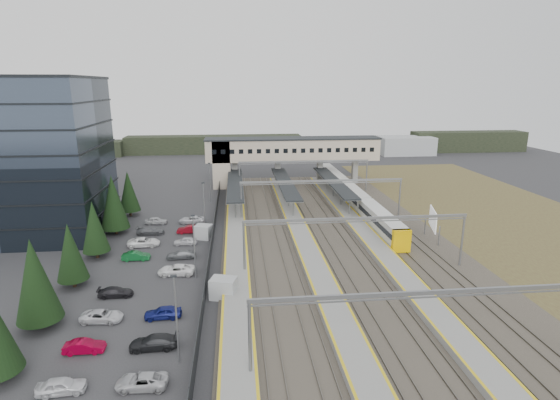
{
  "coord_description": "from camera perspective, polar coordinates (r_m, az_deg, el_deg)",
  "views": [
    {
      "loc": [
        -2.73,
        -58.27,
        22.96
      ],
      "look_at": [
        4.59,
        13.23,
        4.0
      ],
      "focal_mm": 28.0,
      "sensor_mm": 36.0,
      "label": 1
    }
  ],
  "objects": [
    {
      "name": "gantries",
      "position": [
        65.26,
        7.41,
        -0.42
      ],
      "size": [
        28.4,
        62.28,
        7.17
      ],
      "color": "gray",
      "rests_on": "ground"
    },
    {
      "name": "lampposts",
      "position": [
        62.59,
        -10.42,
        -2.79
      ],
      "size": [
        0.5,
        53.25,
        8.07
      ],
      "color": "gray",
      "rests_on": "ground"
    },
    {
      "name": "relay_cabin_far",
      "position": [
        68.39,
        -9.98,
        -4.12
      ],
      "size": [
        2.86,
        2.62,
        2.15
      ],
      "color": "#9CA0A2",
      "rests_on": "ground"
    },
    {
      "name": "car_park",
      "position": [
        57.97,
        -16.12,
        -8.52
      ],
      "size": [
        10.69,
        44.57,
        1.29
      ],
      "color": "silver",
      "rests_on": "ground"
    },
    {
      "name": "fence",
      "position": [
        67.08,
        -8.77,
        -4.51
      ],
      "size": [
        0.08,
        90.0,
        2.0
      ],
      "color": "#26282B",
      "rests_on": "ground"
    },
    {
      "name": "office_building",
      "position": [
        78.49,
        -30.98,
        4.79
      ],
      "size": [
        24.3,
        18.3,
        24.3
      ],
      "color": "#333E4E",
      "rests_on": "ground"
    },
    {
      "name": "train",
      "position": [
        87.51,
        9.39,
        0.62
      ],
      "size": [
        2.58,
        53.97,
        3.25
      ],
      "color": "silver",
      "rests_on": "ground"
    },
    {
      "name": "canopies",
      "position": [
        87.91,
        0.65,
        2.27
      ],
      "size": [
        23.1,
        30.0,
        3.28
      ],
      "color": "black",
      "rests_on": "ground"
    },
    {
      "name": "ground",
      "position": [
        62.69,
        -2.96,
        -6.73
      ],
      "size": [
        220.0,
        220.0,
        0.0
      ],
      "primitive_type": "plane",
      "color": "#2B2B2D",
      "rests_on": "ground"
    },
    {
      "name": "rail_corridor",
      "position": [
        68.28,
        4.69,
        -4.67
      ],
      "size": [
        34.0,
        90.0,
        0.92
      ],
      "color": "#39322A",
      "rests_on": "ground"
    },
    {
      "name": "relay_cabin_near",
      "position": [
        49.75,
        -7.38,
        -11.35
      ],
      "size": [
        3.25,
        2.75,
        2.32
      ],
      "color": "#9CA0A2",
      "rests_on": "ground"
    },
    {
      "name": "conifer_row",
      "position": [
        60.49,
        -24.17,
        -4.0
      ],
      "size": [
        4.42,
        49.82,
        9.5
      ],
      "color": "black",
      "rests_on": "ground"
    },
    {
      "name": "scrub_east",
      "position": [
        82.5,
        29.89,
        -3.39
      ],
      "size": [
        34.0,
        120.0,
        0.06
      ],
      "color": "#4D3E26",
      "rests_on": "ground"
    },
    {
      "name": "footbridge",
      "position": [
        101.92,
        0.09,
        6.3
      ],
      "size": [
        40.4,
        6.4,
        11.2
      ],
      "color": "#BEA991",
      "rests_on": "ground"
    },
    {
      "name": "treeline_far",
      "position": [
        154.17,
        4.15,
        7.28
      ],
      "size": [
        170.0,
        19.0,
        7.0
      ],
      "color": "black",
      "rests_on": "ground"
    },
    {
      "name": "billboard",
      "position": [
        69.57,
        19.34,
        -2.49
      ],
      "size": [
        1.72,
        5.66,
        4.94
      ],
      "color": "gray",
      "rests_on": "ground"
    }
  ]
}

